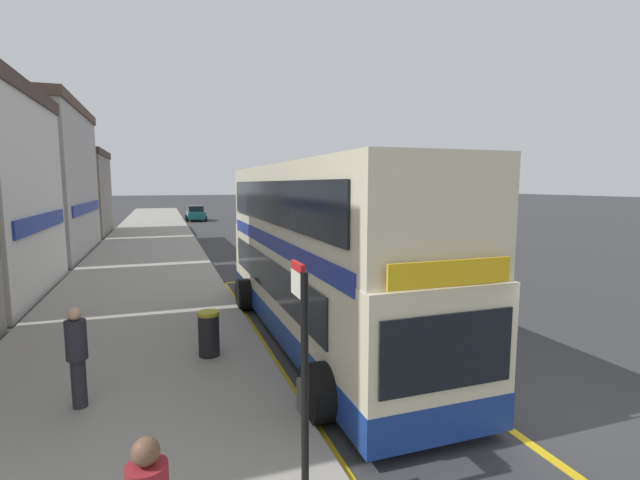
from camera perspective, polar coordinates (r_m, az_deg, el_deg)
The scene contains 11 objects.
ground_plane at distance 38.44m, azimuth -9.94°, elevation 1.09°, with size 260.00×260.00×0.00m, color #333335.
pavement_near at distance 37.95m, azimuth -20.43°, elevation 0.78°, with size 6.00×76.00×0.14m, color gray.
double_decker_bus at distance 11.50m, azimuth -0.26°, elevation -2.27°, with size 3.18×11.19×4.40m.
bus_bay_markings at distance 12.03m, azimuth -0.33°, elevation -11.97°, with size 3.08×14.58×0.01m.
bus_stop_sign at distance 5.43m, azimuth -2.18°, elevation -15.85°, with size 0.09×0.51×2.89m.
terrace_corner at distance 40.03m, azimuth -31.79°, elevation 5.07°, with size 9.28×7.98×7.41m.
parked_car_silver_across at distance 36.99m, azimuth -1.68°, elevation 2.21°, with size 2.09×4.20×1.62m.
parked_car_teal_far at distance 50.35m, azimuth -15.37°, elevation 3.25°, with size 2.09×4.20×1.62m.
parked_car_teal_distant at distance 42.97m, azimuth -4.49°, elevation 2.87°, with size 2.09×4.20×1.62m.
pedestrian_further_back at distance 8.88m, azimuth -28.27°, elevation -12.42°, with size 0.34×0.34×1.75m.
litter_bin at distance 10.52m, azimuth -13.82°, elevation -11.35°, with size 0.48×0.48×1.00m.
Camera 1 is at (-6.14, -5.74, 3.93)m, focal length 25.42 mm.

